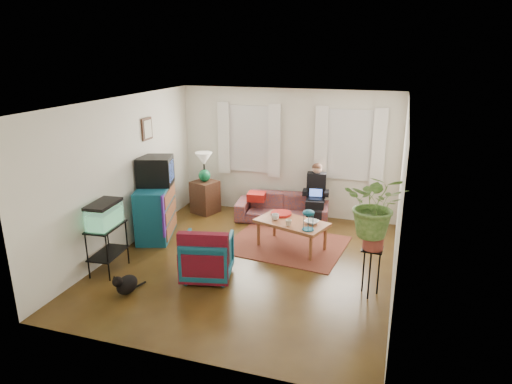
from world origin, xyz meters
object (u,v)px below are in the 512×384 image
(armchair, at_px, (207,254))
(side_table, at_px, (205,197))
(plant_stand, at_px, (370,272))
(aquarium_stand, at_px, (108,249))
(sofa, at_px, (282,204))
(coffee_table, at_px, (291,235))
(dresser, at_px, (155,211))

(armchair, bearing_deg, side_table, -78.02)
(plant_stand, bearing_deg, aquarium_stand, -172.83)
(side_table, bearing_deg, plant_stand, -34.03)
(aquarium_stand, height_order, plant_stand, aquarium_stand)
(aquarium_stand, bearing_deg, plant_stand, 2.34)
(sofa, xyz_separation_m, aquarium_stand, (-2.03, -2.96, 0.02))
(armchair, height_order, coffee_table, armchair)
(side_table, bearing_deg, dresser, -103.06)
(aquarium_stand, bearing_deg, sofa, 50.76)
(coffee_table, relative_size, plant_stand, 1.68)
(side_table, height_order, armchair, armchair)
(sofa, xyz_separation_m, armchair, (-0.48, -2.67, 0.01))
(side_table, xyz_separation_m, dresser, (-0.34, -1.47, 0.14))
(armchair, xyz_separation_m, plant_stand, (2.40, 0.20, -0.01))
(armchair, height_order, plant_stand, armchair)
(sofa, relative_size, armchair, 2.48)
(coffee_table, bearing_deg, dresser, -156.00)
(sofa, bearing_deg, aquarium_stand, -131.54)
(dresser, distance_m, plant_stand, 4.06)
(dresser, xyz_separation_m, aquarium_stand, (-0.01, -1.46, -0.11))
(coffee_table, height_order, plant_stand, plant_stand)
(side_table, bearing_deg, sofa, 1.13)
(side_table, distance_m, coffee_table, 2.49)
(side_table, distance_m, plant_stand, 4.34)
(side_table, distance_m, dresser, 1.51)
(sofa, distance_m, aquarium_stand, 3.59)
(side_table, relative_size, armchair, 0.93)
(dresser, relative_size, plant_stand, 1.51)
(sofa, height_order, side_table, sofa)
(side_table, relative_size, dresser, 0.63)
(sofa, xyz_separation_m, coffee_table, (0.49, -1.25, -0.11))
(dresser, distance_m, armchair, 1.94)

